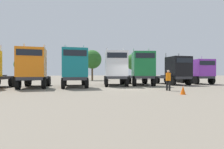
{
  "coord_description": "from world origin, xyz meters",
  "views": [
    {
      "loc": [
        -5.8,
        -14.64,
        1.46
      ],
      "look_at": [
        -0.05,
        4.52,
        1.32
      ],
      "focal_mm": 26.51,
      "sensor_mm": 36.0,
      "label": 1
    }
  ],
  "objects": [
    {
      "name": "oak_far_right",
      "position": [
        11.15,
        23.04,
        4.28
      ],
      "size": [
        4.04,
        4.04,
        6.31
      ],
      "color": "#4C3823",
      "rests_on": "ground"
    },
    {
      "name": "ground",
      "position": [
        0.0,
        0.0,
        0.0
      ],
      "size": [
        200.0,
        200.0,
        0.0
      ],
      "primitive_type": "plane",
      "color": "gray"
    },
    {
      "name": "oak_far_left",
      "position": [
        -13.82,
        24.02,
        3.33
      ],
      "size": [
        3.36,
        3.36,
        5.03
      ],
      "color": "#4C3823",
      "rests_on": "ground"
    },
    {
      "name": "visitor_in_hivis",
      "position": [
        2.75,
        -2.67,
        1.0
      ],
      "size": [
        0.47,
        0.47,
        1.73
      ],
      "rotation": [
        0.0,
        0.0,
        3.35
      ],
      "color": "black",
      "rests_on": "ground"
    },
    {
      "name": "semi_truck_orange",
      "position": [
        -8.56,
        3.19,
        1.97
      ],
      "size": [
        2.67,
        6.15,
        4.43
      ],
      "rotation": [
        0.0,
        0.0,
        -1.59
      ],
      "color": "#333338",
      "rests_on": "ground"
    },
    {
      "name": "traffic_cone_near",
      "position": [
        2.17,
        -5.14,
        0.3
      ],
      "size": [
        0.36,
        0.36,
        0.59
      ],
      "primitive_type": "cone",
      "color": "#F2590C",
      "rests_on": "ground"
    },
    {
      "name": "semi_truck_white",
      "position": [
        0.08,
        3.48,
        2.02
      ],
      "size": [
        3.76,
        6.25,
        4.49
      ],
      "rotation": [
        0.0,
        0.0,
        -1.8
      ],
      "color": "#333338",
      "rests_on": "ground"
    },
    {
      "name": "semi_truck_black",
      "position": [
        8.0,
        3.28,
        1.82
      ],
      "size": [
        2.86,
        6.18,
        4.11
      ],
      "rotation": [
        0.0,
        0.0,
        -1.63
      ],
      "color": "#333338",
      "rests_on": "ground"
    },
    {
      "name": "semi_truck_green",
      "position": [
        3.39,
        3.44,
        2.02
      ],
      "size": [
        4.15,
        6.88,
        4.54
      ],
      "rotation": [
        0.0,
        0.0,
        -1.84
      ],
      "color": "#333338",
      "rests_on": "ground"
    },
    {
      "name": "oak_far_centre",
      "position": [
        0.12,
        19.41,
        4.35
      ],
      "size": [
        3.88,
        3.88,
        6.31
      ],
      "color": "#4C3823",
      "rests_on": "ground"
    },
    {
      "name": "semi_truck_teal",
      "position": [
        -4.58,
        2.79,
        2.0
      ],
      "size": [
        2.87,
        6.47,
        4.48
      ],
      "rotation": [
        0.0,
        0.0,
        -1.62
      ],
      "color": "#333338",
      "rests_on": "ground"
    },
    {
      "name": "semi_truck_purple",
      "position": [
        12.26,
        3.83,
        1.75
      ],
      "size": [
        3.54,
        6.17,
        3.91
      ],
      "rotation": [
        0.0,
        0.0,
        -1.76
      ],
      "color": "#333338",
      "rests_on": "ground"
    }
  ]
}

